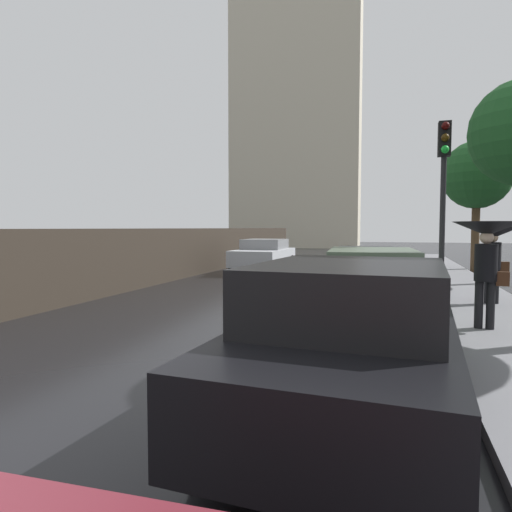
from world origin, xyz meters
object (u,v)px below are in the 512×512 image
(car_silver_near_kerb, at_px, (264,255))
(street_tree_far, at_px, (477,175))
(car_green_far_lane, at_px, (372,288))
(traffic_light, at_px, (444,178))
(pedestrian_with_umbrella_far, at_px, (487,242))
(pedestrian_with_umbrella_near, at_px, (493,240))
(car_grey_behind_camera, at_px, (367,270))
(car_black_far_ahead, at_px, (353,340))

(car_silver_near_kerb, xyz_separation_m, street_tree_far, (8.49, 2.80, 3.32))
(car_green_far_lane, distance_m, traffic_light, 3.36)
(car_silver_near_kerb, bearing_deg, car_green_far_lane, 117.21)
(pedestrian_with_umbrella_far, height_order, traffic_light, traffic_light)
(pedestrian_with_umbrella_far, distance_m, street_tree_far, 12.94)
(traffic_light, bearing_deg, pedestrian_with_umbrella_near, 29.35)
(car_silver_near_kerb, distance_m, pedestrian_with_umbrella_near, 10.09)
(car_grey_behind_camera, distance_m, traffic_light, 3.51)
(car_grey_behind_camera, relative_size, car_green_far_lane, 0.93)
(car_silver_near_kerb, distance_m, street_tree_far, 9.54)
(car_green_far_lane, bearing_deg, traffic_light, 52.38)
(pedestrian_with_umbrella_far, bearing_deg, car_grey_behind_camera, -54.85)
(car_grey_behind_camera, xyz_separation_m, traffic_light, (1.72, -2.07, 2.25))
(car_black_far_ahead, distance_m, car_green_far_lane, 4.36)
(car_grey_behind_camera, relative_size, pedestrian_with_umbrella_far, 2.37)
(traffic_light, distance_m, street_tree_far, 10.60)
(car_black_far_ahead, height_order, pedestrian_with_umbrella_near, pedestrian_with_umbrella_near)
(car_silver_near_kerb, height_order, pedestrian_with_umbrella_near, pedestrian_with_umbrella_near)
(traffic_light, xyz_separation_m, street_tree_far, (2.28, 10.29, 1.10))
(car_grey_behind_camera, bearing_deg, car_green_far_lane, -89.21)
(car_silver_near_kerb, relative_size, car_black_far_ahead, 0.88)
(car_silver_near_kerb, height_order, traffic_light, traffic_light)
(pedestrian_with_umbrella_near, distance_m, pedestrian_with_umbrella_far, 3.00)
(car_black_far_ahead, xyz_separation_m, car_green_far_lane, (-0.02, 4.36, -0.04))
(pedestrian_with_umbrella_near, relative_size, traffic_light, 0.44)
(pedestrian_with_umbrella_near, bearing_deg, car_grey_behind_camera, -36.51)
(car_silver_near_kerb, relative_size, traffic_light, 0.98)
(street_tree_far, bearing_deg, car_black_far_ahead, -102.32)
(car_black_far_ahead, relative_size, pedestrian_with_umbrella_far, 2.42)
(traffic_light, bearing_deg, car_black_far_ahead, -102.04)
(pedestrian_with_umbrella_near, bearing_deg, street_tree_far, -106.66)
(car_silver_near_kerb, height_order, street_tree_far, street_tree_far)
(car_silver_near_kerb, xyz_separation_m, pedestrian_with_umbrella_near, (7.36, -6.85, 0.85))
(pedestrian_with_umbrella_near, height_order, pedestrian_with_umbrella_far, pedestrian_with_umbrella_far)
(car_silver_near_kerb, bearing_deg, traffic_light, 130.25)
(car_green_far_lane, bearing_deg, street_tree_far, 69.38)
(street_tree_far, bearing_deg, traffic_light, -102.49)
(car_silver_near_kerb, bearing_deg, pedestrian_with_umbrella_near, 137.63)
(pedestrian_with_umbrella_near, relative_size, pedestrian_with_umbrella_far, 0.96)
(car_black_far_ahead, relative_size, car_green_far_lane, 0.95)
(car_green_far_lane, xyz_separation_m, street_tree_far, (3.68, 12.41, 3.31))
(car_grey_behind_camera, distance_m, car_green_far_lane, 4.20)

